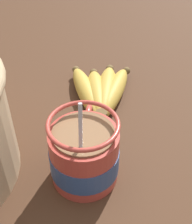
% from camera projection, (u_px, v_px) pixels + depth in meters
% --- Properties ---
extents(table, '(1.34, 1.34, 0.03)m').
position_uv_depth(table, '(110.00, 140.00, 0.54)').
color(table, '#422819').
rests_on(table, ground).
extents(coffee_mug, '(0.14, 0.10, 0.15)m').
position_uv_depth(coffee_mug, '(84.00, 154.00, 0.44)').
color(coffee_mug, '#B23D33').
rests_on(coffee_mug, table).
extents(banana_bunch, '(0.19, 0.14, 0.04)m').
position_uv_depth(banana_bunch, '(102.00, 92.00, 0.59)').
color(banana_bunch, brown).
rests_on(banana_bunch, table).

